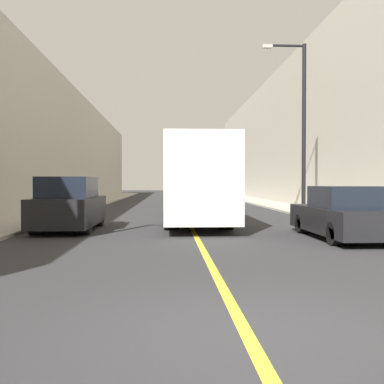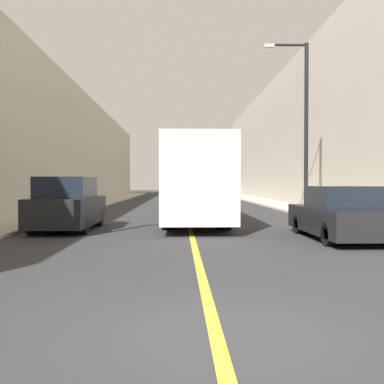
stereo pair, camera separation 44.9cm
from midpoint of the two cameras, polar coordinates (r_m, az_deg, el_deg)
name	(u,v)px [view 2 (the right image)]	position (r m, az deg, el deg)	size (l,w,h in m)	color
ground_plane	(217,338)	(5.00, 5.85, -17.92)	(200.00, 200.00, 0.00)	#2D2D30
sidewalk_left	(95,204)	(35.27, -11.80, -1.46)	(2.56, 72.00, 0.12)	#B2AA9E
sidewalk_right	(272,203)	(35.51, 10.45, -1.44)	(2.56, 72.00, 0.12)	#B2AA9E
building_row_left	(52,145)	(36.08, -17.00, 5.75)	(4.00, 72.00, 9.15)	#B7B2A3
building_row_right	(314,133)	(36.51, 15.57, 7.18)	(4.00, 72.00, 11.02)	#B7B2A3
road_center_line	(184,204)	(34.73, -0.64, -1.56)	(0.16, 72.00, 0.01)	gold
bus	(193,181)	(19.62, 0.80, 1.47)	(2.42, 12.71, 3.24)	silver
parked_suv_left	(68,206)	(16.09, -14.72, -1.68)	(1.88, 4.47, 1.84)	black
car_right_near	(341,215)	(13.82, 19.25, -2.81)	(1.88, 4.72, 1.55)	black
street_lamp_right	(303,119)	(22.98, 14.47, 8.98)	(2.20, 0.24, 8.37)	black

